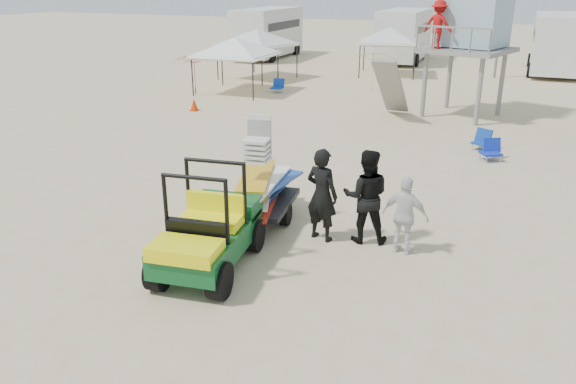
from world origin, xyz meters
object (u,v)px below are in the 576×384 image
at_px(surf_trailer, 260,186).
at_px(lifeguard_tower, 468,23).
at_px(utility_cart, 206,224).
at_px(man_left, 322,195).

height_order(surf_trailer, lifeguard_tower, lifeguard_tower).
distance_m(utility_cart, man_left, 2.54).
bearing_deg(utility_cart, lifeguard_tower, 79.16).
height_order(man_left, lifeguard_tower, lifeguard_tower).
xyz_separation_m(utility_cart, surf_trailer, (0.01, 2.34, -0.04)).
xyz_separation_m(utility_cart, man_left, (1.52, 2.04, 0.07)).
bearing_deg(man_left, lifeguard_tower, -81.23).
distance_m(utility_cart, surf_trailer, 2.34).
relative_size(surf_trailer, lifeguard_tower, 0.52).
height_order(utility_cart, man_left, same).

